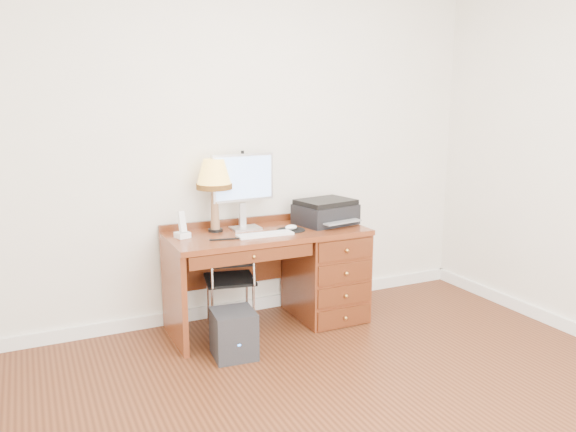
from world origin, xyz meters
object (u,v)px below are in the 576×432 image
leg_lamp (214,179)px  phone (182,230)px  desk (305,268)px  printer (325,212)px  monitor (243,182)px  equipment_box (234,334)px  chair (232,274)px

leg_lamp → phone: 0.45m
desk → printer: (0.20, 0.03, 0.43)m
printer → phone: (-1.15, 0.03, -0.04)m
monitor → phone: size_ratio=2.98×
desk → equipment_box: desk is taller
monitor → printer: 0.71m
leg_lamp → equipment_box: leg_lamp is taller
chair → desk: bearing=14.3°
phone → printer: bearing=-17.3°
desk → phone: (-0.96, 0.06, 0.39)m
desk → printer: size_ratio=3.02×
monitor → leg_lamp: size_ratio=1.05×
desk → leg_lamp: leg_lamp is taller
leg_lamp → chair: leg_lamp is taller
phone → chair: (0.34, -0.09, -0.35)m
monitor → chair: (-0.17, -0.19, -0.65)m
monitor → chair: size_ratio=0.76×
monitor → printer: (0.65, -0.12, -0.26)m
printer → equipment_box: size_ratio=1.52×
chair → leg_lamp: bearing=120.6°
monitor → printer: size_ratio=1.16×
printer → equipment_box: bearing=-165.6°
desk → phone: size_ratio=7.80×
chair → phone: bearing=175.6°
leg_lamp → chair: (0.06, -0.18, -0.69)m
leg_lamp → equipment_box: bearing=-97.0°
phone → equipment_box: size_ratio=0.59×
leg_lamp → phone: bearing=-162.7°
monitor → equipment_box: (-0.30, -0.57, -0.95)m
printer → leg_lamp: (-0.88, 0.11, 0.30)m
printer → chair: size_ratio=0.65×
chair → equipment_box: chair is taller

